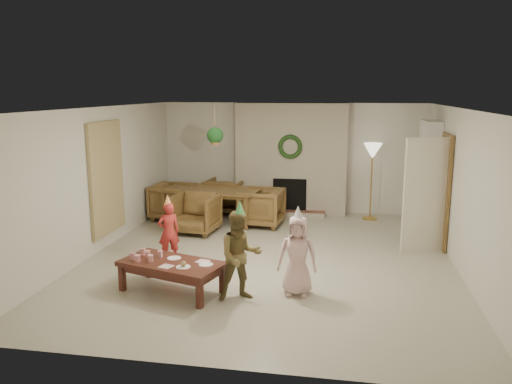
% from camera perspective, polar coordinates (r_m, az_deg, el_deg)
% --- Properties ---
extents(floor, '(7.00, 7.00, 0.00)m').
position_cam_1_polar(floor, '(8.63, 1.52, -7.44)').
color(floor, '#B7B29E').
rests_on(floor, ground).
extents(ceiling, '(7.00, 7.00, 0.00)m').
position_cam_1_polar(ceiling, '(8.17, 1.61, 9.39)').
color(ceiling, white).
rests_on(ceiling, wall_back).
extents(wall_back, '(7.00, 0.00, 7.00)m').
position_cam_1_polar(wall_back, '(11.74, 4.06, 3.86)').
color(wall_back, silver).
rests_on(wall_back, floor).
extents(wall_front, '(7.00, 0.00, 7.00)m').
position_cam_1_polar(wall_front, '(4.97, -4.38, -6.65)').
color(wall_front, silver).
rests_on(wall_front, floor).
extents(wall_left, '(0.00, 7.00, 7.00)m').
position_cam_1_polar(wall_left, '(9.23, -17.21, 1.31)').
color(wall_left, silver).
rests_on(wall_left, floor).
extents(wall_right, '(0.00, 7.00, 7.00)m').
position_cam_1_polar(wall_right, '(8.42, 22.20, 0.04)').
color(wall_right, silver).
rests_on(wall_right, floor).
extents(fireplace_mass, '(2.50, 0.40, 2.50)m').
position_cam_1_polar(fireplace_mass, '(11.54, 3.96, 3.74)').
color(fireplace_mass, '#541A16').
rests_on(fireplace_mass, floor).
extents(fireplace_hearth, '(1.60, 0.30, 0.12)m').
position_cam_1_polar(fireplace_hearth, '(11.42, 3.69, -2.42)').
color(fireplace_hearth, '#5A2218').
rests_on(fireplace_hearth, floor).
extents(fireplace_firebox, '(0.75, 0.12, 0.75)m').
position_cam_1_polar(fireplace_firebox, '(11.50, 3.81, -0.34)').
color(fireplace_firebox, black).
rests_on(fireplace_firebox, floor).
extents(fireplace_wreath, '(0.54, 0.10, 0.54)m').
position_cam_1_polar(fireplace_wreath, '(11.28, 3.86, 5.09)').
color(fireplace_wreath, '#193C16').
rests_on(fireplace_wreath, fireplace_mass).
extents(floor_lamp_base, '(0.31, 0.31, 0.03)m').
position_cam_1_polar(floor_lamp_base, '(11.43, 12.65, -2.89)').
color(floor_lamp_base, gold).
rests_on(floor_lamp_base, floor).
extents(floor_lamp_post, '(0.03, 0.03, 1.50)m').
position_cam_1_polar(floor_lamp_post, '(11.27, 12.82, 0.87)').
color(floor_lamp_post, gold).
rests_on(floor_lamp_post, floor).
extents(floor_lamp_shade, '(0.40, 0.40, 0.33)m').
position_cam_1_polar(floor_lamp_shade, '(11.17, 12.98, 4.51)').
color(floor_lamp_shade, beige).
rests_on(floor_lamp_shade, floor_lamp_post).
extents(bookshelf_carcass, '(0.30, 1.00, 2.20)m').
position_cam_1_polar(bookshelf_carcass, '(10.64, 18.76, 1.68)').
color(bookshelf_carcass, white).
rests_on(bookshelf_carcass, floor).
extents(bookshelf_shelf_a, '(0.30, 0.92, 0.03)m').
position_cam_1_polar(bookshelf_shelf_a, '(10.76, 18.43, -1.72)').
color(bookshelf_shelf_a, white).
rests_on(bookshelf_shelf_a, bookshelf_carcass).
extents(bookshelf_shelf_b, '(0.30, 0.92, 0.03)m').
position_cam_1_polar(bookshelf_shelf_b, '(10.68, 18.57, 0.37)').
color(bookshelf_shelf_b, white).
rests_on(bookshelf_shelf_b, bookshelf_carcass).
extents(bookshelf_shelf_c, '(0.30, 0.92, 0.03)m').
position_cam_1_polar(bookshelf_shelf_c, '(10.62, 18.70, 2.48)').
color(bookshelf_shelf_c, white).
rests_on(bookshelf_shelf_c, bookshelf_carcass).
extents(bookshelf_shelf_d, '(0.30, 0.92, 0.03)m').
position_cam_1_polar(bookshelf_shelf_d, '(10.57, 18.84, 4.63)').
color(bookshelf_shelf_d, white).
rests_on(bookshelf_shelf_d, bookshelf_carcass).
extents(books_row_lower, '(0.20, 0.40, 0.24)m').
position_cam_1_polar(books_row_lower, '(10.58, 18.49, -1.17)').
color(books_row_lower, '#96381B').
rests_on(books_row_lower, bookshelf_shelf_a).
extents(books_row_mid, '(0.20, 0.44, 0.24)m').
position_cam_1_polar(books_row_mid, '(10.70, 18.47, 1.16)').
color(books_row_mid, '#284894').
rests_on(books_row_mid, bookshelf_shelf_b).
extents(books_row_upper, '(0.20, 0.36, 0.22)m').
position_cam_1_polar(books_row_upper, '(10.50, 18.72, 3.11)').
color(books_row_upper, '#ABA024').
rests_on(books_row_upper, bookshelf_shelf_c).
extents(door_frame, '(0.05, 0.86, 2.04)m').
position_cam_1_polar(door_frame, '(9.61, 20.40, 0.09)').
color(door_frame, brown).
rests_on(door_frame, floor).
extents(door_leaf, '(0.77, 0.32, 2.00)m').
position_cam_1_polar(door_leaf, '(9.18, 18.47, -0.41)').
color(door_leaf, beige).
rests_on(door_leaf, floor).
extents(curtain_panel, '(0.06, 1.20, 2.00)m').
position_cam_1_polar(curtain_panel, '(9.38, -16.44, 1.51)').
color(curtain_panel, '#C1B988').
rests_on(curtain_panel, wall_left).
extents(dining_table, '(2.13, 1.34, 0.71)m').
position_cam_1_polar(dining_table, '(10.89, -5.03, -1.54)').
color(dining_table, brown).
rests_on(dining_table, floor).
extents(dining_chair_near, '(0.93, 0.95, 0.78)m').
position_cam_1_polar(dining_chair_near, '(10.08, -6.84, -2.41)').
color(dining_chair_near, brown).
rests_on(dining_chair_near, floor).
extents(dining_chair_far, '(0.93, 0.95, 0.78)m').
position_cam_1_polar(dining_chair_far, '(11.69, -3.48, -0.42)').
color(dining_chair_far, brown).
rests_on(dining_chair_far, floor).
extents(dining_chair_left, '(0.95, 0.93, 0.78)m').
position_cam_1_polar(dining_chair_left, '(11.22, -9.27, -1.06)').
color(dining_chair_left, brown).
rests_on(dining_chair_left, floor).
extents(dining_chair_right, '(0.95, 0.93, 0.78)m').
position_cam_1_polar(dining_chair_right, '(10.54, 0.61, -1.72)').
color(dining_chair_right, brown).
rests_on(dining_chair_right, floor).
extents(hanging_plant_cord, '(0.01, 0.01, 0.70)m').
position_cam_1_polar(hanging_plant_cord, '(9.91, -4.64, 7.69)').
color(hanging_plant_cord, tan).
rests_on(hanging_plant_cord, ceiling).
extents(hanging_plant_pot, '(0.16, 0.16, 0.12)m').
position_cam_1_polar(hanging_plant_pot, '(9.94, -4.61, 5.68)').
color(hanging_plant_pot, '#A96536').
rests_on(hanging_plant_pot, hanging_plant_cord).
extents(hanging_plant_foliage, '(0.32, 0.32, 0.32)m').
position_cam_1_polar(hanging_plant_foliage, '(9.93, -4.62, 6.37)').
color(hanging_plant_foliage, '#16431B').
rests_on(hanging_plant_foliage, hanging_plant_pot).
extents(coffee_table_top, '(1.58, 1.10, 0.07)m').
position_cam_1_polar(coffee_table_top, '(7.23, -9.45, -7.98)').
color(coffee_table_top, '#50251A').
rests_on(coffee_table_top, floor).
extents(coffee_table_apron, '(1.44, 0.97, 0.09)m').
position_cam_1_polar(coffee_table_apron, '(7.25, -9.43, -8.55)').
color(coffee_table_apron, '#50251A').
rests_on(coffee_table_apron, floor).
extents(coffee_leg_fl, '(0.10, 0.10, 0.37)m').
position_cam_1_polar(coffee_leg_fl, '(7.48, -14.80, -9.32)').
color(coffee_leg_fl, '#50251A').
rests_on(coffee_leg_fl, floor).
extents(coffee_leg_fr, '(0.10, 0.10, 0.37)m').
position_cam_1_polar(coffee_leg_fr, '(6.73, -6.35, -11.38)').
color(coffee_leg_fr, '#50251A').
rests_on(coffee_leg_fr, floor).
extents(coffee_leg_bl, '(0.10, 0.10, 0.37)m').
position_cam_1_polar(coffee_leg_bl, '(7.90, -11.96, -8.07)').
color(coffee_leg_bl, '#50251A').
rests_on(coffee_leg_bl, floor).
extents(coffee_leg_br, '(0.10, 0.10, 0.37)m').
position_cam_1_polar(coffee_leg_br, '(7.19, -3.76, -9.82)').
color(coffee_leg_br, '#50251A').
rests_on(coffee_leg_br, floor).
extents(cup_a, '(0.10, 0.10, 0.10)m').
position_cam_1_polar(cup_a, '(7.41, -13.69, -6.99)').
color(cup_a, silver).
rests_on(cup_a, coffee_table_top).
extents(cup_b, '(0.10, 0.10, 0.10)m').
position_cam_1_polar(cup_b, '(7.57, -12.60, -6.55)').
color(cup_b, silver).
rests_on(cup_b, coffee_table_top).
extents(cup_c, '(0.10, 0.10, 0.10)m').
position_cam_1_polar(cup_c, '(7.29, -13.17, -7.28)').
color(cup_c, silver).
rests_on(cup_c, coffee_table_top).
extents(cup_d, '(0.10, 0.10, 0.10)m').
position_cam_1_polar(cup_d, '(7.45, -12.08, -6.82)').
color(cup_d, silver).
rests_on(cup_d, coffee_table_top).
extents(cup_e, '(0.10, 0.10, 0.10)m').
position_cam_1_polar(cup_e, '(7.26, -11.79, -7.30)').
color(cup_e, silver).
rests_on(cup_e, coffee_table_top).
extents(cup_f, '(0.10, 0.10, 0.10)m').
position_cam_1_polar(cup_f, '(7.42, -10.72, -6.84)').
color(cup_f, silver).
rests_on(cup_f, coffee_table_top).
extents(plate_a, '(0.25, 0.25, 0.01)m').
position_cam_1_polar(plate_a, '(7.35, -9.19, -7.34)').
color(plate_a, white).
rests_on(plate_a, coffee_table_top).
extents(plate_b, '(0.25, 0.25, 0.01)m').
position_cam_1_polar(plate_b, '(6.98, -8.17, -8.33)').
color(plate_b, white).
rests_on(plate_b, coffee_table_top).
extents(plate_c, '(0.25, 0.25, 0.01)m').
position_cam_1_polar(plate_c, '(7.03, -5.64, -8.11)').
color(plate_c, white).
rests_on(plate_c, coffee_table_top).
extents(food_scoop, '(0.10, 0.10, 0.08)m').
position_cam_1_polar(food_scoop, '(6.96, -8.18, -8.00)').
color(food_scoop, tan).
rests_on(food_scoop, plate_b).
extents(napkin_left, '(0.21, 0.21, 0.01)m').
position_cam_1_polar(napkin_left, '(7.04, -10.06, -8.23)').
color(napkin_left, '#DFA4A5').
rests_on(napkin_left, coffee_table_top).
extents(napkin_right, '(0.21, 0.21, 0.01)m').
position_cam_1_polar(napkin_right, '(7.16, -6.01, -7.77)').
color(napkin_right, '#DFA4A5').
rests_on(napkin_right, coffee_table_top).
extents(child_red, '(0.43, 0.39, 0.99)m').
position_cam_1_polar(child_red, '(8.49, -9.78, -4.44)').
color(child_red, '#B22926').
rests_on(child_red, floor).
extents(party_hat_red, '(0.16, 0.16, 0.19)m').
position_cam_1_polar(party_hat_red, '(8.36, -9.90, -0.90)').
color(party_hat_red, '#FCED54').
rests_on(party_hat_red, child_red).
extents(child_plaid, '(0.73, 0.66, 1.22)m').
position_cam_1_polar(child_plaid, '(6.83, -1.81, -7.17)').
color(child_plaid, '#994C29').
rests_on(child_plaid, floor).
extents(party_hat_plaid, '(0.15, 0.15, 0.20)m').
position_cam_1_polar(party_hat_plaid, '(6.65, -1.84, -1.81)').
color(party_hat_plaid, '#52C164').
rests_on(party_hat_plaid, child_plaid).
extents(child_pink, '(0.55, 0.36, 1.12)m').
position_cam_1_polar(child_pink, '(7.03, 4.67, -7.13)').
color(child_pink, beige).
rests_on(child_pink, floor).
extents(party_hat_pink, '(0.17, 0.17, 0.20)m').
position_cam_1_polar(party_hat_pink, '(6.86, 4.75, -2.35)').
color(party_hat_pink, silver).
rests_on(party_hat_pink, child_pink).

